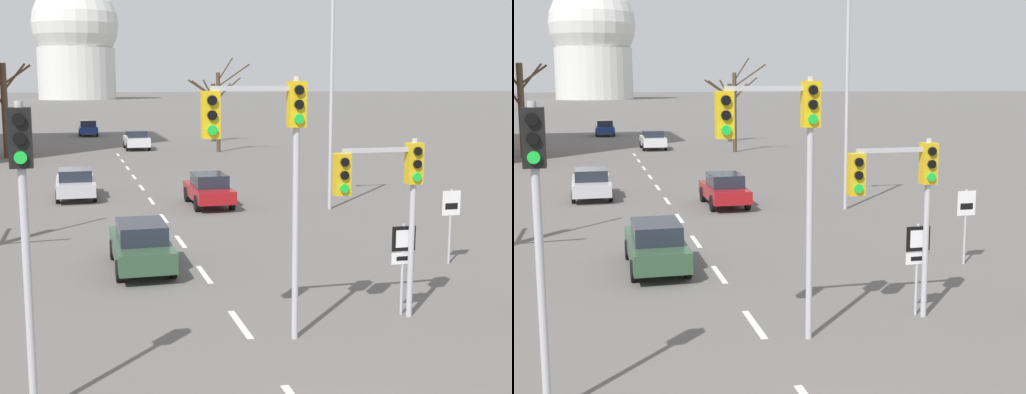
# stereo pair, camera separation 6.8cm
# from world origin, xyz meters

# --- Properties ---
(lane_stripe_1) EXTENTS (0.16, 2.00, 0.01)m
(lane_stripe_1) POSITION_xyz_m (0.00, 6.74, 0.00)
(lane_stripe_1) COLOR silver
(lane_stripe_1) RESTS_ON ground_plane
(lane_stripe_2) EXTENTS (0.16, 2.00, 0.01)m
(lane_stripe_2) POSITION_xyz_m (0.00, 11.24, 0.00)
(lane_stripe_2) COLOR silver
(lane_stripe_2) RESTS_ON ground_plane
(lane_stripe_3) EXTENTS (0.16, 2.00, 0.01)m
(lane_stripe_3) POSITION_xyz_m (0.00, 15.74, 0.00)
(lane_stripe_3) COLOR silver
(lane_stripe_3) RESTS_ON ground_plane
(lane_stripe_4) EXTENTS (0.16, 2.00, 0.01)m
(lane_stripe_4) POSITION_xyz_m (0.00, 20.24, 0.00)
(lane_stripe_4) COLOR silver
(lane_stripe_4) RESTS_ON ground_plane
(lane_stripe_5) EXTENTS (0.16, 2.00, 0.01)m
(lane_stripe_5) POSITION_xyz_m (0.00, 24.74, 0.00)
(lane_stripe_5) COLOR silver
(lane_stripe_5) RESTS_ON ground_plane
(lane_stripe_6) EXTENTS (0.16, 2.00, 0.01)m
(lane_stripe_6) POSITION_xyz_m (0.00, 29.24, 0.00)
(lane_stripe_6) COLOR silver
(lane_stripe_6) RESTS_ON ground_plane
(lane_stripe_7) EXTENTS (0.16, 2.00, 0.01)m
(lane_stripe_7) POSITION_xyz_m (0.00, 33.74, 0.00)
(lane_stripe_7) COLOR silver
(lane_stripe_7) RESTS_ON ground_plane
(lane_stripe_8) EXTENTS (0.16, 2.00, 0.01)m
(lane_stripe_8) POSITION_xyz_m (0.00, 38.24, 0.00)
(lane_stripe_8) COLOR silver
(lane_stripe_8) RESTS_ON ground_plane
(lane_stripe_9) EXTENTS (0.16, 2.00, 0.01)m
(lane_stripe_9) POSITION_xyz_m (0.00, 42.74, 0.00)
(lane_stripe_9) COLOR silver
(lane_stripe_9) RESTS_ON ground_plane
(lane_stripe_10) EXTENTS (0.16, 2.00, 0.01)m
(lane_stripe_10) POSITION_xyz_m (0.00, 47.24, 0.00)
(lane_stripe_10) COLOR silver
(lane_stripe_10) RESTS_ON ground_plane
(traffic_signal_near_right) EXTENTS (2.15, 0.34, 4.28)m
(traffic_signal_near_right) POSITION_xyz_m (3.41, 6.27, 3.23)
(traffic_signal_near_right) COLOR #B2B2B7
(traffic_signal_near_right) RESTS_ON ground_plane
(traffic_signal_centre_tall) EXTENTS (2.19, 0.34, 5.69)m
(traffic_signal_centre_tall) POSITION_xyz_m (0.33, 5.54, 4.32)
(traffic_signal_centre_tall) COLOR #B2B2B7
(traffic_signal_centre_tall) RESTS_ON ground_plane
(traffic_signal_near_left) EXTENTS (0.36, 0.34, 5.28)m
(traffic_signal_near_left) POSITION_xyz_m (-4.44, 3.16, 3.67)
(traffic_signal_near_left) COLOR #B2B2B7
(traffic_signal_near_left) RESTS_ON ground_plane
(route_sign_post) EXTENTS (0.60, 0.08, 2.24)m
(route_sign_post) POSITION_xyz_m (3.94, 6.42, 1.51)
(route_sign_post) COLOR #B2B2B7
(route_sign_post) RESTS_ON ground_plane
(speed_limit_sign) EXTENTS (0.60, 0.08, 2.35)m
(speed_limit_sign) POSITION_xyz_m (7.56, 10.52, 1.59)
(speed_limit_sign) COLOR #B2B2B7
(speed_limit_sign) RESTS_ON ground_plane
(street_lamp_right) EXTENTS (1.79, 0.36, 9.63)m
(street_lamp_right) POSITION_xyz_m (7.14, 20.55, 5.75)
(street_lamp_right) COLOR #B2B2B7
(street_lamp_right) RESTS_ON ground_plane
(sedan_near_left) EXTENTS (1.97, 4.59, 1.60)m
(sedan_near_left) POSITION_xyz_m (1.85, 51.50, 0.82)
(sedan_near_left) COLOR silver
(sedan_near_left) RESTS_ON ground_plane
(sedan_near_right) EXTENTS (1.70, 4.33, 1.46)m
(sedan_near_right) POSITION_xyz_m (-1.70, 12.37, 0.75)
(sedan_near_right) COLOR #2D4C33
(sedan_near_right) RESTS_ON ground_plane
(sedan_mid_centre) EXTENTS (1.74, 4.33, 1.50)m
(sedan_mid_centre) POSITION_xyz_m (2.38, 22.72, 0.78)
(sedan_mid_centre) COLOR maroon
(sedan_mid_centre) RESTS_ON ground_plane
(sedan_far_left) EXTENTS (1.87, 4.43, 1.46)m
(sedan_far_left) POSITION_xyz_m (-3.44, 26.49, 0.75)
(sedan_far_left) COLOR #B7B7BC
(sedan_far_left) RESTS_ON ground_plane
(sedan_far_right) EXTENTS (1.93, 4.51, 1.63)m
(sedan_far_right) POSITION_xyz_m (-1.61, 68.11, 0.83)
(sedan_far_right) COLOR navy
(sedan_far_right) RESTS_ON ground_plane
(bare_tree_right_near) EXTENTS (4.17, 0.89, 5.84)m
(bare_tree_right_near) POSITION_xyz_m (9.61, 57.70, 3.15)
(bare_tree_right_near) COLOR #473828
(bare_tree_right_near) RESTS_ON ground_plane
(bare_tree_left_far) EXTENTS (3.56, 2.33, 7.30)m
(bare_tree_left_far) POSITION_xyz_m (-8.11, 47.14, 3.85)
(bare_tree_left_far) COLOR #473828
(bare_tree_left_far) RESTS_ON ground_plane
(bare_tree_right_far) EXTENTS (2.42, 1.64, 7.50)m
(bare_tree_right_far) POSITION_xyz_m (8.14, 47.48, 3.52)
(bare_tree_right_far) COLOR #473828
(bare_tree_right_far) RESTS_ON ground_plane
(capitol_dome) EXTENTS (27.47, 27.47, 38.80)m
(capitol_dome) POSITION_xyz_m (0.00, 233.08, 18.90)
(capitol_dome) COLOR silver
(capitol_dome) RESTS_ON ground_plane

